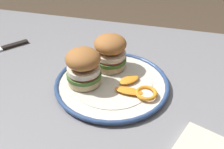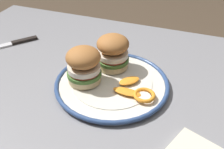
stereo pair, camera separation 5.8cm
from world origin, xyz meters
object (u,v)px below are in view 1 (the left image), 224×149
object	(u,v)px
dinner_plate	(112,83)
sandwich_half_right	(110,51)
table_knife	(1,49)
sandwich_half_left	(83,66)
dining_table	(100,111)

from	to	relation	value
dinner_plate	sandwich_half_right	distance (m)	0.10
sandwich_half_right	table_knife	bearing A→B (deg)	176.37
sandwich_half_left	sandwich_half_right	size ratio (longest dim) A/B	1.03
sandwich_half_left	dining_table	bearing A→B (deg)	40.19
dining_table	table_knife	world-z (taller)	table_knife
dining_table	table_knife	distance (m)	0.40
sandwich_half_right	dining_table	bearing A→B (deg)	-103.51
dining_table	dinner_plate	bearing A→B (deg)	-8.58
sandwich_half_right	dinner_plate	bearing A→B (deg)	-71.48
sandwich_half_left	table_knife	distance (m)	0.37
sandwich_half_left	sandwich_half_right	xyz separation A→B (m)	(0.05, 0.09, 0.00)
dining_table	sandwich_half_right	distance (m)	0.19
sandwich_half_right	sandwich_half_left	bearing A→B (deg)	-117.44
sandwich_half_right	table_knife	xyz separation A→B (m)	(-0.39, 0.02, -0.07)
sandwich_half_left	table_knife	size ratio (longest dim) A/B	0.68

